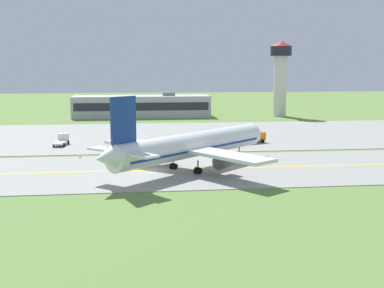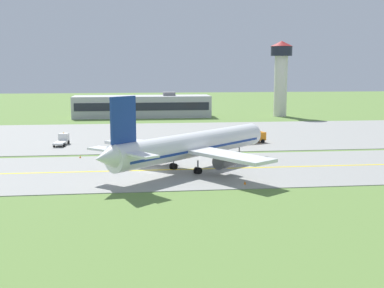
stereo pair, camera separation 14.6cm
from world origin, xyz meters
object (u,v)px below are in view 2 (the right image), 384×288
object	(u,v)px
airplane_lead	(192,145)
service_truck_baggage	(62,140)
service_truck_fuel	(123,137)
control_tower	(281,71)
service_truck_catering	(252,136)

from	to	relation	value
airplane_lead	service_truck_baggage	world-z (taller)	airplane_lead
service_truck_fuel	service_truck_baggage	bearing A→B (deg)	179.63
service_truck_baggage	service_truck_fuel	size ratio (longest dim) A/B	1.04
airplane_lead	service_truck_fuel	distance (m)	31.87
service_truck_fuel	control_tower	world-z (taller)	control_tower
service_truck_baggage	control_tower	bearing A→B (deg)	40.86
service_truck_fuel	service_truck_catering	world-z (taller)	service_truck_fuel
airplane_lead	service_truck_catering	distance (m)	32.15
service_truck_baggage	control_tower	size ratio (longest dim) A/B	0.26
service_truck_baggage	control_tower	xyz separation A→B (m)	(65.42, 56.58, 14.21)
service_truck_baggage	service_truck_catering	xyz separation A→B (m)	(41.28, -2.29, 0.35)
airplane_lead	service_truck_baggage	size ratio (longest dim) A/B	4.86
service_truck_catering	control_tower	size ratio (longest dim) A/B	0.25
control_tower	service_truck_baggage	bearing A→B (deg)	-139.14
service_truck_baggage	service_truck_fuel	xyz separation A→B (m)	(12.94, -0.08, 0.35)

